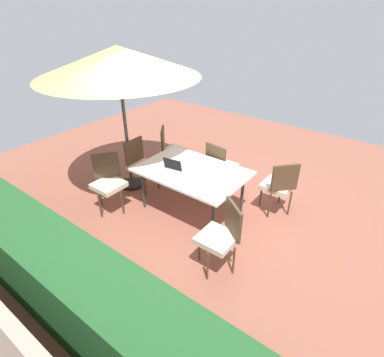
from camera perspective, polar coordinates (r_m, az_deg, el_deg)
ground_plane at (r=5.42m, az=-0.00°, el=-5.79°), size 10.00×10.00×0.02m
hedge_row at (r=3.91m, az=-23.24°, el=-16.20°), size 6.30×0.68×0.99m
dining_table at (r=5.02m, az=-0.00°, el=1.02°), size 1.73×1.17×0.78m
patio_umbrella at (r=5.40m, az=-13.44°, el=20.15°), size 2.68×2.68×2.55m
chair_east at (r=5.79m, az=-9.41°, el=2.85°), size 0.47×0.46×0.98m
chair_southeast at (r=6.29m, az=-3.97°, el=5.46°), size 0.58×0.58×0.98m
chair_south at (r=5.67m, az=5.22°, el=2.51°), size 0.48×0.49×0.98m
chair_northwest at (r=4.07m, az=5.46°, el=-10.11°), size 0.58×0.58×0.98m
chair_northeast at (r=5.35m, az=-15.18°, el=-0.28°), size 0.58×0.58×0.98m
chair_southwest at (r=5.25m, az=15.75°, el=-1.01°), size 0.59×0.59×0.98m
laptop at (r=5.02m, az=-3.19°, el=2.24°), size 0.36×0.30×0.21m
cup at (r=4.73m, az=4.05°, el=0.50°), size 0.07×0.07×0.12m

